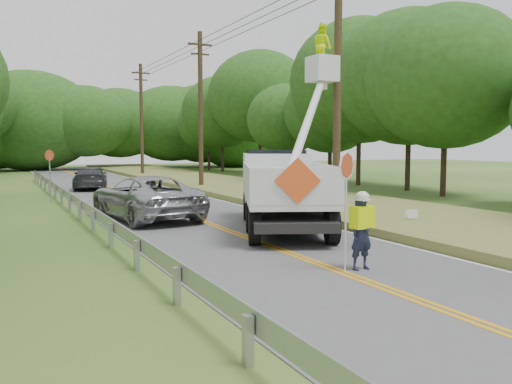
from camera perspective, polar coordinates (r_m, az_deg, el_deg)
name	(u,v)px	position (r m, az deg, el deg)	size (l,w,h in m)	color
ground	(389,291)	(11.09, 14.18, -10.29)	(140.00, 140.00, 0.00)	#2C5319
road	(174,211)	(23.35, -8.79, -2.05)	(7.20, 96.00, 0.03)	#4E4D50
guardrail	(75,201)	(23.30, -18.95, -0.94)	(0.18, 48.00, 0.77)	#9B9DA3
utility_poles	(248,99)	(27.92, -0.90, 10.00)	(1.60, 43.30, 10.00)	#2C2218
tall_grass_verge	(312,200)	(26.35, 6.08, -0.89)	(7.00, 96.00, 0.30)	olive
treeline_right	(328,96)	(40.87, 7.73, 10.18)	(11.52, 54.65, 12.00)	#332319
treeline_horizon	(75,122)	(64.84, -18.98, 7.19)	(56.88, 15.13, 11.92)	#234313
flagger	(361,228)	(12.46, 11.29, -3.78)	(1.09, 0.46, 2.77)	#191E33
bucket_truck	(283,179)	(19.25, 2.94, 1.43)	(5.58, 8.06, 7.41)	black
suv_silver	(145,197)	(21.03, -11.86, -0.56)	(2.80, 6.06, 1.68)	#A8A8AF
suv_darkgrey	(90,178)	(35.84, -17.42, 1.47)	(2.04, 5.03, 1.46)	#393C40
stop_sign_permanent	(50,167)	(28.42, -21.36, 2.50)	(0.49, 0.33, 2.65)	#9B9DA3
yard_sign	(412,215)	(19.23, 16.43, -2.36)	(0.44, 0.18, 0.66)	white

